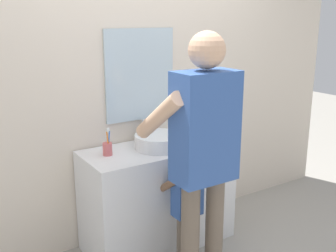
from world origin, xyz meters
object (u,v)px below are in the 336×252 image
object	(u,v)px
soap_bottle	(195,134)
adult_parent	(203,143)
child_toddler	(187,198)
toothbrush_cup	(108,148)

from	to	relation	value
soap_bottle	adult_parent	size ratio (longest dim) A/B	0.09
adult_parent	soap_bottle	bearing A→B (deg)	57.57
child_toddler	adult_parent	size ratio (longest dim) A/B	0.53
adult_parent	child_toddler	bearing A→B (deg)	76.69
child_toddler	adult_parent	world-z (taller)	adult_parent
soap_bottle	adult_parent	bearing A→B (deg)	-122.43
toothbrush_cup	adult_parent	xyz separation A→B (m)	(0.35, -0.70, 0.17)
adult_parent	toothbrush_cup	bearing A→B (deg)	116.47
toothbrush_cup	soap_bottle	world-z (taller)	toothbrush_cup
child_toddler	soap_bottle	bearing A→B (deg)	47.65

